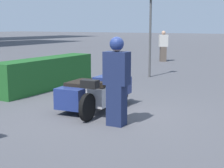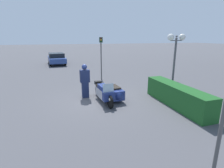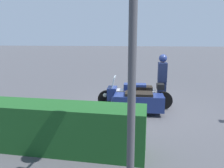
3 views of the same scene
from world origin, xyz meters
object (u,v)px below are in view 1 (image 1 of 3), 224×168
Objects in this scene: police_motorcycle at (95,92)px; pedestrian_bystander at (163,46)px; officer_rider at (117,79)px; traffic_light_near at (150,20)px; hedge_bush_curbside at (46,73)px.

pedestrian_bystander is (11.84, 2.66, 0.44)m from police_motorcycle.
officer_rider reaches higher than police_motorcycle.
hedge_bush_curbside is at bearing -29.52° from traffic_light_near.
traffic_light_near is at bearing -165.21° from officer_rider.
police_motorcycle is 1.40× the size of officer_rider.
police_motorcycle is 1.48× the size of pedestrian_bystander.
pedestrian_bystander is at bearing -1.60° from hedge_bush_curbside.
traffic_light_near is (4.08, -2.00, 1.78)m from hedge_bush_curbside.
officer_rider is at bearing 13.88° from traffic_light_near.
police_motorcycle reaches higher than hedge_bush_curbside.
police_motorcycle is 1.58m from officer_rider.
officer_rider is 0.54× the size of traffic_light_near.
traffic_light_near is 1.97× the size of pedestrian_bystander.
pedestrian_bystander is (6.11, 1.72, -1.40)m from traffic_light_near.
traffic_light_near is (5.73, 0.94, 1.84)m from police_motorcycle.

